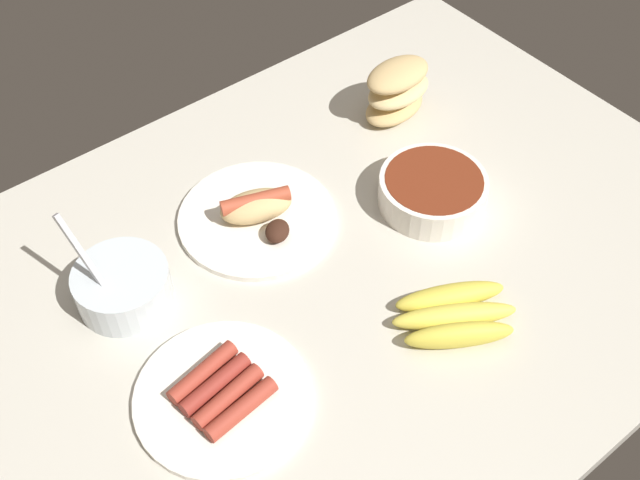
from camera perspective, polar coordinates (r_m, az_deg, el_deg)
The scene contains 7 objects.
ground_plane at distance 119.44cm, azimuth 2.04°, elevation -1.46°, with size 120.00×90.00×3.00cm, color beige.
banana_bunch at distance 110.60cm, azimuth 9.80°, elevation -5.45°, with size 19.25×16.26×3.95cm.
bowl_chili at distance 124.48cm, azimuth 8.35°, elevation 3.57°, with size 17.20×17.20×5.23cm.
bowl_coleslaw at distance 113.78cm, azimuth -14.26°, elevation -3.21°, with size 13.70×13.70×15.94cm.
bread_stack at distance 138.56cm, azimuth 5.64°, elevation 10.82°, with size 13.66×9.44×10.80cm.
plate_hotdog_assembled at distance 121.82cm, azimuth -4.59°, elevation 1.90°, with size 24.86×24.86×5.61cm.
plate_sausages at distance 103.95cm, azimuth -7.14°, elevation -11.18°, with size 23.43×23.43×3.29cm.
Camera 1 is at (50.48, 56.90, 90.59)cm, focal length 43.75 mm.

